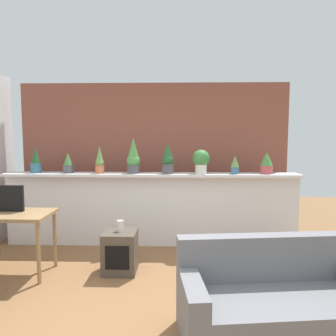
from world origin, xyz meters
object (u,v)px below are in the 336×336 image
Objects in this scene: potted_plant_0 at (36,161)px; potted_plant_3 at (133,157)px; potted_plant_4 at (168,160)px; potted_plant_5 at (201,160)px; potted_plant_2 at (100,161)px; side_cube_shelf at (120,252)px; potted_plant_1 at (68,164)px; tv_monitor at (5,198)px; potted_plant_6 at (235,165)px; couch at (275,306)px; potted_plant_7 at (266,163)px; vase_on_shelf at (120,226)px; desk at (5,220)px.

potted_plant_3 is at bearing -0.67° from potted_plant_0.
potted_plant_4 reaches higher than potted_plant_5.
side_cube_shelf is (0.46, -0.98, -1.02)m from potted_plant_2.
potted_plant_1 reaches higher than tv_monitor.
tv_monitor is 0.91× the size of side_cube_shelf.
potted_plant_1 reaches higher than side_cube_shelf.
couch is at bearing -90.44° from potted_plant_6.
vase_on_shelf is (-1.99, -0.97, -0.69)m from potted_plant_7.
tv_monitor is (-3.37, -1.03, -0.35)m from potted_plant_7.
tv_monitor is at bearing 108.54° from desk.
vase_on_shelf is 0.08× the size of couch.
vase_on_shelf is (1.35, 0.14, -0.10)m from desk.
potted_plant_6 is at bearing 19.99° from desk.
potted_plant_2 is 2.98× the size of vase_on_shelf.
vase_on_shelf is at bearing -64.00° from potted_plant_2.
tv_monitor is (-0.03, 0.08, 0.24)m from desk.
potted_plant_0 is 2.96m from potted_plant_6.
potted_plant_4 reaches higher than potted_plant_1.
potted_plant_7 reaches higher than tv_monitor.
potted_plant_2 is 1.14× the size of potted_plant_5.
side_cube_shelf is (1.35, 0.11, -0.42)m from desk.
potted_plant_7 is at bearing 3.18° from potted_plant_5.
potted_plant_7 is at bearing 18.29° from desk.
side_cube_shelf is 1.99m from couch.
tv_monitor is (0.05, -1.03, -0.37)m from potted_plant_0.
side_cube_shelf is (-1.99, -1.00, -1.00)m from potted_plant_7.
potted_plant_1 reaches higher than potted_plant_6.
potted_plant_4 is at bearing -4.49° from potted_plant_3.
potted_plant_5 is (1.00, -0.04, -0.04)m from potted_plant_3.
side_cube_shelf is 0.32m from vase_on_shelf.
potted_plant_3 reaches higher than desk.
vase_on_shelf is at bearing -92.24° from potted_plant_3.
potted_plant_6 reaches higher than side_cube_shelf.
potted_plant_3 reaches higher than couch.
side_cube_shelf is at bearing -64.76° from potted_plant_2.
potted_plant_7 reaches higher than desk.
potted_plant_5 is at bearing 21.95° from tv_monitor.
potted_plant_4 is (0.51, -0.04, -0.04)m from potted_plant_3.
potted_plant_2 is 0.80× the size of side_cube_shelf.
potted_plant_5 is 1.75m from side_cube_shelf.
couch is (2.89, -1.27, -0.63)m from tv_monitor.
couch is at bearing -38.06° from potted_plant_0.
potted_plant_1 reaches higher than vase_on_shelf.
potted_plant_3 is at bearing 177.62° from potted_plant_5.
desk reaches higher than side_cube_shelf.
potted_plant_7 is 2.36× the size of vase_on_shelf.
potted_plant_0 is 0.36× the size of desk.
potted_plant_4 is 1.30m from vase_on_shelf.
potted_plant_0 reaches higher than desk.
potted_plant_5 is 1.56m from vase_on_shelf.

